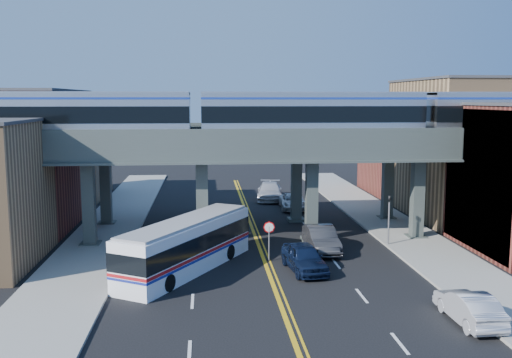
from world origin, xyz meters
The scene contains 19 objects.
ground centered at (0.00, 0.00, 0.00)m, with size 120.00×120.00×0.00m, color black.
sidewalk_west centered at (-11.50, 10.00, 0.08)m, with size 5.00×70.00×0.16m, color gray.
sidewalk_east centered at (11.50, 10.00, 0.08)m, with size 5.00×70.00×0.16m, color gray.
building_west_b centered at (-18.50, 16.00, 5.50)m, with size 8.00×14.00×11.00m, color maroon.
building_west_c centered at (-18.50, 29.00, 4.00)m, with size 8.00×10.00×8.00m, color #916F4B.
building_east_b centered at (18.50, 16.00, 6.00)m, with size 8.00×14.00×12.00m, color #916F4B.
building_east_c centered at (18.50, 29.00, 4.50)m, with size 8.00×10.00×9.00m, color maroon.
mural_panel centered at (14.55, 4.00, 4.75)m, with size 0.10×9.50×9.50m, color teal.
elevated_viaduct_near centered at (0.00, 8.00, 6.47)m, with size 52.00×3.60×7.40m.
elevated_viaduct_far centered at (0.00, 15.00, 6.47)m, with size 52.00×3.60×7.40m.
transit_train centered at (3.92, 8.00, 9.34)m, with size 48.96×3.07×3.58m.
stop_sign centered at (0.30, 3.00, 1.76)m, with size 0.76×0.09×2.63m.
traffic_signal centered at (9.20, 6.00, 2.30)m, with size 0.15×0.18×4.10m.
transit_bus centered at (-4.92, 1.45, 1.55)m, with size 8.22×11.38×3.01m.
car_lane_a centered at (2.21, 0.70, 0.83)m, with size 1.97×4.89×1.67m, color black.
car_lane_b centered at (4.15, 5.08, 0.87)m, with size 1.84×5.28×1.74m, color #28282A.
car_lane_c centered at (4.55, 20.38, 0.70)m, with size 2.33×5.06×1.41m, color silver.
car_lane_d centered at (2.94, 25.61, 0.89)m, with size 2.48×6.11×1.77m, color #B8B8BD.
car_parked_curb centered at (8.50, -8.00, 0.76)m, with size 1.61×4.61×1.52m, color #B4B4B9.
Camera 1 is at (-3.76, -32.62, 10.44)m, focal length 40.00 mm.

